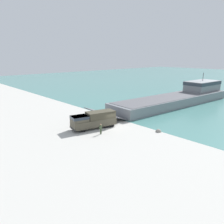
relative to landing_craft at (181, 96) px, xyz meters
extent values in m
plane|color=#B7B5AD|center=(2.41, -27.98, -1.88)|extent=(240.00, 240.00, 0.00)
cube|color=gray|center=(-0.25, -3.22, -0.74)|extent=(11.28, 39.64, 2.27)
cube|color=#56565B|center=(-0.25, -3.22, 0.43)|extent=(10.50, 38.03, 0.08)
cube|color=gray|center=(0.79, 10.33, 1.91)|extent=(6.64, 11.37, 3.04)
cube|color=#28333D|center=(0.79, 10.33, 2.83)|extent=(6.82, 11.49, 0.91)
cylinder|color=#3F3F42|center=(0.79, 10.33, 4.63)|extent=(0.16, 0.16, 2.40)
cube|color=#56565B|center=(-1.97, -25.66, -0.67)|extent=(7.51, 6.49, 2.28)
cube|color=#4C4738|center=(0.70, -30.79, -0.83)|extent=(4.24, 8.44, 1.27)
cube|color=#4C4738|center=(0.09, -33.39, 0.27)|extent=(2.88, 3.21, 0.94)
cube|color=#28333D|center=(0.09, -33.39, 0.51)|extent=(2.96, 3.25, 0.47)
cube|color=#413C2E|center=(1.01, -29.45, 0.44)|extent=(3.47, 5.55, 1.29)
cube|color=#2D2D2D|center=(-0.20, -34.65, -1.32)|extent=(2.50, 0.81, 0.32)
cylinder|color=black|center=(1.12, -33.46, -1.25)|extent=(0.66, 1.31, 1.26)
cylinder|color=black|center=(-0.86, -33.00, -1.25)|extent=(0.66, 1.31, 1.26)
cylinder|color=black|center=(2.14, -29.11, -1.25)|extent=(0.66, 1.31, 1.26)
cylinder|color=black|center=(0.16, -28.65, -1.25)|extent=(0.66, 1.31, 1.26)
cylinder|color=black|center=(2.39, -28.04, -1.25)|extent=(0.66, 1.31, 1.26)
cylinder|color=black|center=(0.41, -27.58, -1.25)|extent=(0.66, 1.31, 1.26)
cylinder|color=#3D4C33|center=(3.96, -31.78, -1.44)|extent=(0.14, 0.14, 0.87)
cylinder|color=#3D4C33|center=(3.97, -31.96, -1.44)|extent=(0.14, 0.14, 0.87)
cube|color=#3D4C33|center=(3.97, -31.87, -0.67)|extent=(0.27, 0.46, 0.69)
sphere|color=tan|center=(3.97, -31.87, -0.21)|extent=(0.23, 0.23, 0.23)
sphere|color=gray|center=(9.80, -23.84, -1.88)|extent=(0.99, 0.99, 0.99)
sphere|color=gray|center=(-5.51, -22.17, -1.88)|extent=(0.80, 0.80, 0.80)
sphere|color=#66605B|center=(-8.12, -23.54, -1.88)|extent=(0.57, 0.57, 0.57)
camera|label=1|loc=(30.49, -53.70, 10.94)|focal=35.00mm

